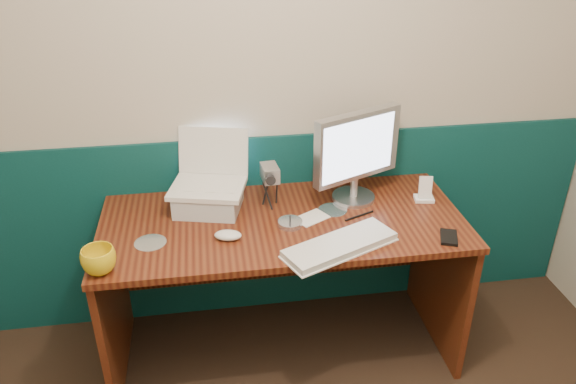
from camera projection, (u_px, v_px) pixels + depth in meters
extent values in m
cube|color=#B8AD9B|center=(247.00, 86.00, 2.54)|extent=(3.50, 0.04, 2.50)
cube|color=#083536|center=(252.00, 228.00, 2.89)|extent=(3.48, 0.02, 1.00)
cube|color=#3C130A|center=(283.00, 288.00, 2.65)|extent=(1.60, 0.70, 0.75)
cube|color=silver|center=(209.00, 200.00, 2.53)|extent=(0.33, 0.30, 0.10)
cube|color=silver|center=(340.00, 246.00, 2.27)|extent=(0.50, 0.34, 0.03)
ellipsoid|color=white|center=(369.00, 236.00, 2.32)|extent=(0.11, 0.08, 0.03)
ellipsoid|color=silver|center=(228.00, 235.00, 2.33)|extent=(0.13, 0.09, 0.04)
imported|color=gold|center=(99.00, 261.00, 2.11)|extent=(0.15, 0.15, 0.10)
cylinder|color=silver|center=(290.00, 223.00, 2.43)|extent=(0.11, 0.11, 0.02)
cylinder|color=#B5BFC6|center=(150.00, 243.00, 2.31)|extent=(0.13, 0.13, 0.00)
cylinder|color=silver|center=(333.00, 210.00, 2.55)|extent=(0.13, 0.13, 0.00)
cylinder|color=black|center=(359.00, 216.00, 2.49)|extent=(0.15, 0.07, 0.01)
cube|color=white|center=(312.00, 218.00, 2.48)|extent=(0.17, 0.16, 0.00)
cube|color=white|center=(424.00, 199.00, 2.62)|extent=(0.10, 0.08, 0.02)
cube|color=white|center=(425.00, 187.00, 2.60)|extent=(0.06, 0.04, 0.11)
cube|color=black|center=(449.00, 237.00, 2.33)|extent=(0.10, 0.13, 0.01)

